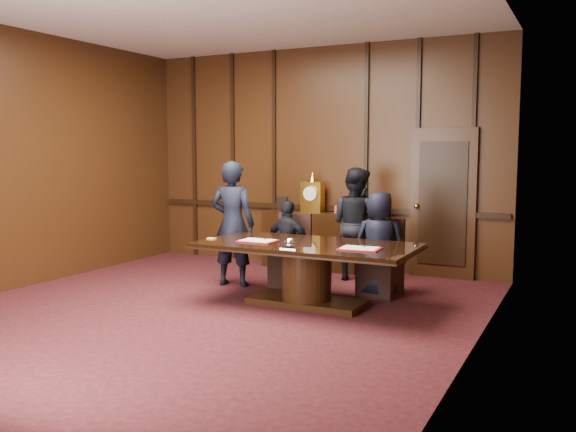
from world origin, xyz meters
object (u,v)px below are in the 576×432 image
object	(u,v)px
signatory_right	(379,244)
witness_left	(233,224)
sideboard	(312,238)
signatory_left	(288,244)
witness_right	(356,224)
conference_table	(307,264)

from	to	relation	value
signatory_right	witness_left	size ratio (longest dim) A/B	0.79
sideboard	witness_left	world-z (taller)	witness_left
signatory_left	signatory_right	distance (m)	1.30
signatory_right	witness_left	bearing A→B (deg)	-0.26
signatory_left	witness_left	distance (m)	0.82
witness_left	witness_right	xyz separation A→B (m)	(1.39, 1.12, -0.05)
sideboard	signatory_right	distance (m)	2.07
witness_right	conference_table	bearing A→B (deg)	108.81
signatory_left	signatory_right	world-z (taller)	signatory_right
sideboard	signatory_left	distance (m)	1.39
witness_right	witness_left	bearing A→B (deg)	58.06
sideboard	witness_left	size ratio (longest dim) A/B	0.92
sideboard	witness_left	distance (m)	1.74
sideboard	signatory_left	world-z (taller)	sideboard
signatory_right	witness_right	size ratio (longest dim) A/B	0.84
sideboard	conference_table	bearing A→B (deg)	-67.40
signatory_right	witness_right	bearing A→B (deg)	-60.89
sideboard	witness_left	bearing A→B (deg)	-106.31
conference_table	signatory_left	bearing A→B (deg)	129.09
sideboard	conference_table	distance (m)	2.34
signatory_right	sideboard	bearing A→B (deg)	-49.08
signatory_left	witness_right	size ratio (longest dim) A/B	0.73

